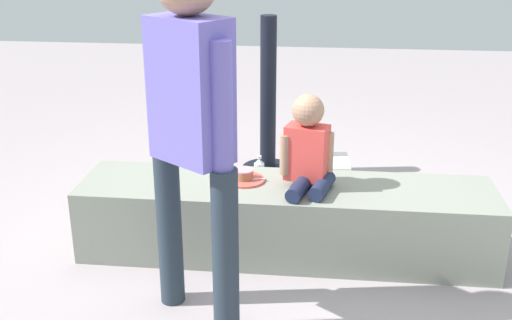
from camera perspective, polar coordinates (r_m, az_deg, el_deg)
name	(u,v)px	position (r m, az deg, el deg)	size (l,w,h in m)	color
ground_plane	(285,252)	(3.40, 2.65, -8.38)	(12.00, 12.00, 0.00)	#A19498
concrete_ledge	(285,219)	(3.31, 2.70, -5.44)	(2.15, 0.50, 0.39)	gray
child_seated	(308,148)	(3.14, 4.77, 1.13)	(0.29, 0.34, 0.48)	#1B2543
adult_standing	(191,114)	(2.51, -5.94, 4.22)	(0.40, 0.34, 1.57)	#25313D
cake_plate	(244,177)	(3.28, -1.11, -1.56)	(0.22, 0.22, 0.07)	#E0594C
gift_bag	(174,191)	(3.81, -7.48, -2.84)	(0.20, 0.10, 0.32)	#4C99E0
railing_post	(268,117)	(4.30, 1.11, 3.99)	(0.36, 0.36, 1.10)	black
water_bottle_near_gift	(259,174)	(4.11, 0.29, -1.31)	(0.07, 0.07, 0.24)	silver
party_cup_red	(429,211)	(3.86, 15.56, -4.53)	(0.08, 0.08, 0.11)	red
cake_box_white	(329,168)	(4.36, 6.74, -0.77)	(0.27, 0.33, 0.13)	white
handbag_black_leather	(181,169)	(4.17, -6.91, -0.79)	(0.29, 0.15, 0.36)	black
handbag_brown_canvas	(309,199)	(3.75, 4.84, -3.55)	(0.29, 0.11, 0.32)	brown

